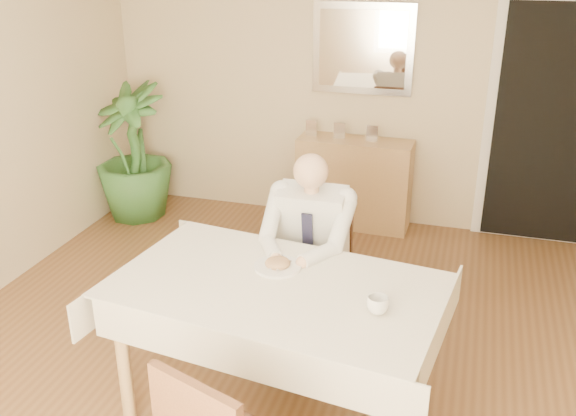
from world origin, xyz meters
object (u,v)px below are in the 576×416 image
(chair_far, at_px, (317,253))
(coffee_mug, at_px, (378,305))
(sideboard, at_px, (354,183))
(seated_man, at_px, (306,246))
(potted_palm, at_px, (132,152))
(dining_table, at_px, (276,298))

(chair_far, xyz_separation_m, coffee_mug, (0.55, -1.01, 0.29))
(sideboard, bearing_deg, coffee_mug, -75.31)
(sideboard, bearing_deg, seated_man, -86.38)
(sideboard, relative_size, potted_palm, 0.80)
(chair_far, relative_size, sideboard, 0.90)
(dining_table, bearing_deg, chair_far, 97.50)
(sideboard, bearing_deg, chair_far, -86.00)
(seated_man, xyz_separation_m, potted_palm, (-2.05, 1.55, -0.07))
(dining_table, height_order, chair_far, chair_far)
(potted_palm, bearing_deg, dining_table, -46.30)
(coffee_mug, height_order, sideboard, coffee_mug)
(seated_man, relative_size, sideboard, 1.25)
(seated_man, distance_m, potted_palm, 2.57)
(coffee_mug, relative_size, potted_palm, 0.09)
(seated_man, distance_m, sideboard, 1.94)
(chair_far, distance_m, sideboard, 1.64)
(chair_far, bearing_deg, dining_table, -88.12)
(seated_man, relative_size, potted_palm, 1.00)
(dining_table, relative_size, coffee_mug, 16.94)
(dining_table, xyz_separation_m, potted_palm, (-2.05, 2.14, -0.05))
(sideboard, height_order, potted_palm, potted_palm)
(dining_table, height_order, seated_man, seated_man)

